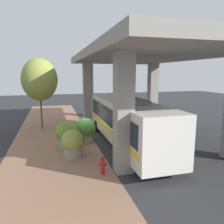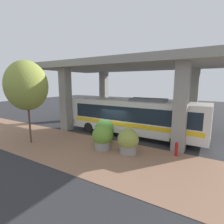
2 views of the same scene
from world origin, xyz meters
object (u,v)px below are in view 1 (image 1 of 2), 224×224
(bus, at_px, (126,119))
(planter_back, at_px, (66,134))
(street_tree_near, at_px, (40,80))
(fire_hydrant, at_px, (103,165))
(planter_front, at_px, (73,143))
(planter_middle, at_px, (85,130))

(bus, xyz_separation_m, planter_back, (-4.18, 0.65, -0.99))
(street_tree_near, bearing_deg, bus, -46.80)
(fire_hydrant, distance_m, planter_back, 5.11)
(bus, xyz_separation_m, fire_hydrant, (-2.70, -4.22, -1.41))
(fire_hydrant, relative_size, street_tree_near, 0.15)
(street_tree_near, bearing_deg, planter_back, -72.19)
(planter_front, bearing_deg, bus, 17.88)
(bus, relative_size, fire_hydrant, 12.43)
(bus, distance_m, planter_middle, 3.24)
(planter_front, relative_size, planter_back, 0.94)
(planter_front, xyz_separation_m, planter_middle, (1.18, 2.72, 0.08))
(planter_front, relative_size, street_tree_near, 0.27)
(planter_front, xyz_separation_m, planter_back, (-0.27, 1.91, 0.07))
(fire_hydrant, bearing_deg, bus, 57.39)
(fire_hydrant, relative_size, planter_back, 0.53)
(planter_middle, relative_size, street_tree_near, 0.29)
(planter_middle, xyz_separation_m, planter_back, (-1.45, -0.81, -0.02))
(planter_back, bearing_deg, street_tree_near, 107.81)
(planter_middle, distance_m, street_tree_near, 7.01)
(planter_front, height_order, planter_middle, planter_middle)
(planter_middle, bearing_deg, planter_front, -113.54)
(planter_front, bearing_deg, planter_back, 98.11)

